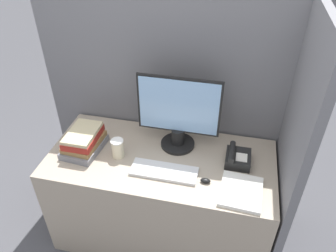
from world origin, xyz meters
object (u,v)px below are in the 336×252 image
object	(u,v)px
monitor	(178,116)
keyboard	(164,171)
coffee_cup	(118,148)
mouse	(205,181)
desk_telephone	(237,158)
book_stack	(84,141)

from	to	relation	value
monitor	keyboard	xyz separation A→B (m)	(-0.03, -0.28, -0.23)
monitor	coffee_cup	bearing A→B (deg)	-150.41
mouse	desk_telephone	xyz separation A→B (m)	(0.17, 0.22, 0.02)
keyboard	mouse	world-z (taller)	mouse
monitor	coffee_cup	size ratio (longest dim) A/B	4.14
coffee_cup	book_stack	size ratio (longest dim) A/B	0.41
coffee_cup	desk_telephone	world-z (taller)	coffee_cup
monitor	keyboard	world-z (taller)	monitor
monitor	keyboard	distance (m)	0.36
monitor	coffee_cup	world-z (taller)	monitor
book_stack	coffee_cup	bearing A→B (deg)	-3.74
coffee_cup	book_stack	world-z (taller)	book_stack
keyboard	desk_telephone	size ratio (longest dim) A/B	2.28
monitor	keyboard	bearing A→B (deg)	-95.71
coffee_cup	desk_telephone	xyz separation A→B (m)	(0.75, 0.11, -0.03)
mouse	book_stack	world-z (taller)	book_stack
keyboard	coffee_cup	bearing A→B (deg)	165.73
keyboard	desk_telephone	bearing A→B (deg)	24.03
keyboard	mouse	size ratio (longest dim) A/B	6.74
monitor	desk_telephone	bearing A→B (deg)	-12.88
desk_telephone	coffee_cup	bearing A→B (deg)	-171.79
monitor	keyboard	size ratio (longest dim) A/B	1.30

